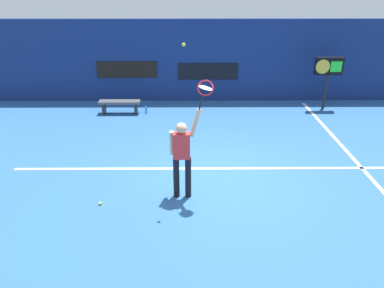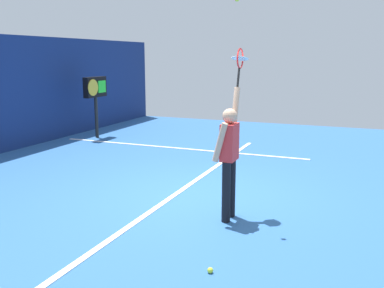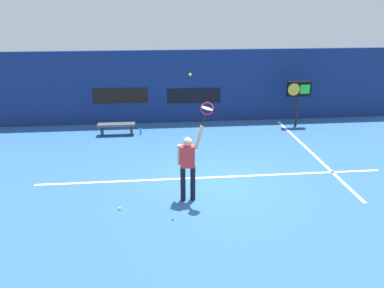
{
  "view_description": "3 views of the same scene",
  "coord_description": "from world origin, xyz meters",
  "px_view_note": "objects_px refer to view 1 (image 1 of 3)",
  "views": [
    {
      "loc": [
        -0.69,
        -7.67,
        4.32
      ],
      "look_at": [
        -0.64,
        -0.66,
        1.14
      ],
      "focal_mm": 34.6,
      "sensor_mm": 36.0,
      "label": 1
    },
    {
      "loc": [
        -6.87,
        -2.75,
        2.43
      ],
      "look_at": [
        -0.75,
        -0.23,
        1.1
      ],
      "focal_mm": 40.78,
      "sensor_mm": 36.0,
      "label": 2
    },
    {
      "loc": [
        -1.59,
        -9.38,
        4.72
      ],
      "look_at": [
        -0.7,
        -0.38,
        1.34
      ],
      "focal_mm": 35.37,
      "sensor_mm": 36.0,
      "label": 3
    }
  ],
  "objects_px": {
    "tennis_player": "(182,154)",
    "court_bench": "(120,104)",
    "spare_ball": "(100,203)",
    "tennis_ball": "(184,45)",
    "water_bottle": "(146,110)",
    "tennis_racket": "(205,90)",
    "scoreboard_clock": "(329,69)"
  },
  "relations": [
    {
      "from": "tennis_player",
      "to": "court_bench",
      "type": "height_order",
      "value": "tennis_player"
    },
    {
      "from": "tennis_player",
      "to": "court_bench",
      "type": "bearing_deg",
      "value": 112.9
    },
    {
      "from": "spare_ball",
      "to": "tennis_player",
      "type": "bearing_deg",
      "value": 11.1
    },
    {
      "from": "tennis_player",
      "to": "tennis_ball",
      "type": "xyz_separation_m",
      "value": [
        0.06,
        -0.06,
        2.2
      ]
    },
    {
      "from": "court_bench",
      "to": "water_bottle",
      "type": "distance_m",
      "value": 0.93
    },
    {
      "from": "tennis_racket",
      "to": "scoreboard_clock",
      "type": "relative_size",
      "value": 0.34
    },
    {
      "from": "tennis_racket",
      "to": "water_bottle",
      "type": "bearing_deg",
      "value": 108.67
    },
    {
      "from": "tennis_ball",
      "to": "scoreboard_clock",
      "type": "bearing_deg",
      "value": 50.01
    },
    {
      "from": "scoreboard_clock",
      "to": "water_bottle",
      "type": "relative_size",
      "value": 7.64
    },
    {
      "from": "tennis_ball",
      "to": "court_bench",
      "type": "bearing_deg",
      "value": 113.18
    },
    {
      "from": "court_bench",
      "to": "tennis_racket",
      "type": "bearing_deg",
      "value": -63.11
    },
    {
      "from": "scoreboard_clock",
      "to": "court_bench",
      "type": "distance_m",
      "value": 7.28
    },
    {
      "from": "tennis_ball",
      "to": "scoreboard_clock",
      "type": "relative_size",
      "value": 0.04
    },
    {
      "from": "tennis_player",
      "to": "tennis_ball",
      "type": "bearing_deg",
      "value": -46.21
    },
    {
      "from": "water_bottle",
      "to": "scoreboard_clock",
      "type": "bearing_deg",
      "value": 4.05
    },
    {
      "from": "tennis_racket",
      "to": "court_bench",
      "type": "xyz_separation_m",
      "value": [
        -2.7,
        5.32,
        -2.03
      ]
    },
    {
      "from": "tennis_racket",
      "to": "water_bottle",
      "type": "relative_size",
      "value": 2.61
    },
    {
      "from": "spare_ball",
      "to": "water_bottle",
      "type": "bearing_deg",
      "value": 86.4
    },
    {
      "from": "tennis_racket",
      "to": "water_bottle",
      "type": "distance_m",
      "value": 6.05
    },
    {
      "from": "tennis_player",
      "to": "spare_ball",
      "type": "relative_size",
      "value": 29.14
    },
    {
      "from": "scoreboard_clock",
      "to": "court_bench",
      "type": "height_order",
      "value": "scoreboard_clock"
    },
    {
      "from": "tennis_racket",
      "to": "scoreboard_clock",
      "type": "xyz_separation_m",
      "value": [
        4.48,
        5.76,
        -0.93
      ]
    },
    {
      "from": "tennis_racket",
      "to": "court_bench",
      "type": "distance_m",
      "value": 6.3
    },
    {
      "from": "water_bottle",
      "to": "tennis_racket",
      "type": "bearing_deg",
      "value": -71.33
    },
    {
      "from": "scoreboard_clock",
      "to": "water_bottle",
      "type": "distance_m",
      "value": 6.43
    },
    {
      "from": "tennis_ball",
      "to": "water_bottle",
      "type": "xyz_separation_m",
      "value": [
        -1.4,
        5.37,
        -3.09
      ]
    },
    {
      "from": "tennis_player",
      "to": "tennis_ball",
      "type": "distance_m",
      "value": 2.2
    },
    {
      "from": "tennis_player",
      "to": "tennis_ball",
      "type": "height_order",
      "value": "tennis_ball"
    },
    {
      "from": "scoreboard_clock",
      "to": "water_bottle",
      "type": "bearing_deg",
      "value": -175.95
    },
    {
      "from": "court_bench",
      "to": "water_bottle",
      "type": "height_order",
      "value": "court_bench"
    },
    {
      "from": "water_bottle",
      "to": "spare_ball",
      "type": "xyz_separation_m",
      "value": [
        -0.35,
        -5.65,
        -0.09
      ]
    },
    {
      "from": "tennis_ball",
      "to": "scoreboard_clock",
      "type": "xyz_separation_m",
      "value": [
        4.88,
        5.81,
        -1.77
      ]
    }
  ]
}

